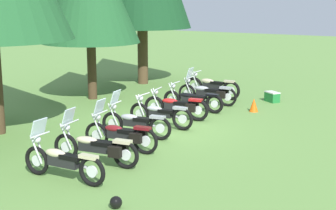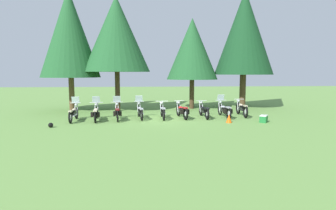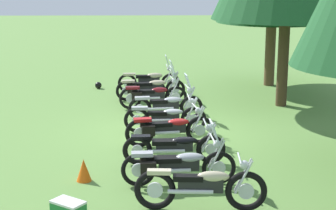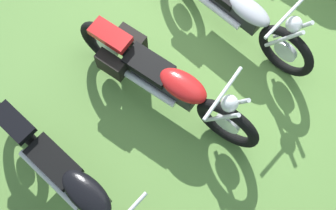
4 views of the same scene
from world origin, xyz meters
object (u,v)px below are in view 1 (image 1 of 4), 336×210
motorcycle_0 (62,161)px  picnic_cooler (272,97)px  motorcycle_2 (121,134)px  motorcycle_1 (96,146)px  motorcycle_6 (193,99)px  motorcycle_5 (177,106)px  traffic_cone (254,105)px  motorcycle_7 (208,92)px  motorcycle_4 (160,114)px  motorcycle_8 (212,86)px  dropped_helmet (116,202)px  motorcycle_3 (135,122)px

motorcycle_0 → picnic_cooler: size_ratio=3.33×
motorcycle_2 → picnic_cooler: 8.36m
motorcycle_0 → motorcycle_2: motorcycle_2 is taller
motorcycle_1 → motorcycle_6: motorcycle_1 is taller
motorcycle_5 → traffic_cone: 3.01m
motorcycle_6 → motorcycle_7: 1.30m
motorcycle_4 → motorcycle_0: bearing=94.3°
motorcycle_0 → motorcycle_1: bearing=-91.0°
motorcycle_5 → motorcycle_8: (3.91, 0.52, 0.02)m
motorcycle_0 → dropped_helmet: bearing=159.3°
motorcycle_3 → dropped_helmet: 5.13m
traffic_cone → motorcycle_3: bearing=159.4°
motorcycle_2 → motorcycle_0: bearing=85.9°
motorcycle_1 → picnic_cooler: bearing=-104.8°
motorcycle_1 → motorcycle_2: size_ratio=1.09×
motorcycle_4 → traffic_cone: bearing=-117.7°
motorcycle_2 → motorcycle_4: motorcycle_2 is taller
motorcycle_0 → motorcycle_8: (10.26, 1.05, 0.01)m
motorcycle_5 → traffic_cone: bearing=-136.5°
motorcycle_0 → motorcycle_2: (2.47, 0.10, 0.01)m
motorcycle_6 → motorcycle_7: size_ratio=0.99×
motorcycle_3 → motorcycle_8: motorcycle_3 is taller
motorcycle_2 → picnic_cooler: (8.23, -1.44, -0.27)m
traffic_cone → motorcycle_4: bearing=153.3°
motorcycle_0 → traffic_cone: 8.82m
picnic_cooler → traffic_cone: (-1.98, 0.03, 0.04)m
motorcycle_1 → traffic_cone: 7.59m
dropped_helmet → motorcycle_3: bearing=29.1°
motorcycle_5 → picnic_cooler: size_ratio=3.36×
motorcycle_1 → motorcycle_8: size_ratio=0.97×
motorcycle_1 → picnic_cooler: (9.44, -1.34, -0.26)m
motorcycle_5 → dropped_helmet: bearing=100.7°
picnic_cooler → traffic_cone: 1.98m
motorcycle_1 → motorcycle_4: bearing=-89.7°
motorcycle_2 → motorcycle_8: motorcycle_2 is taller
picnic_cooler → motorcycle_6: bearing=146.4°
motorcycle_1 → picnic_cooler: motorcycle_1 is taller
traffic_cone → motorcycle_1: bearing=170.0°
motorcycle_1 → motorcycle_6: (6.47, 0.64, -0.04)m
motorcycle_0 → dropped_helmet: (-0.68, -1.95, -0.34)m
motorcycle_2 → traffic_cone: (6.25, -1.41, -0.23)m
motorcycle_3 → motorcycle_5: (2.55, -0.01, -0.00)m
picnic_cooler → motorcycle_7: bearing=130.1°
motorcycle_3 → traffic_cone: 5.27m
picnic_cooler → traffic_cone: bearing=179.3°
traffic_cone → motorcycle_7: bearing=81.4°
motorcycle_1 → motorcycle_2: (1.22, 0.09, 0.01)m
dropped_helmet → picnic_cooler: bearing=3.1°
motorcycle_0 → motorcycle_4: size_ratio=1.00×
motorcycle_2 → dropped_helmet: (-3.15, -2.05, -0.35)m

